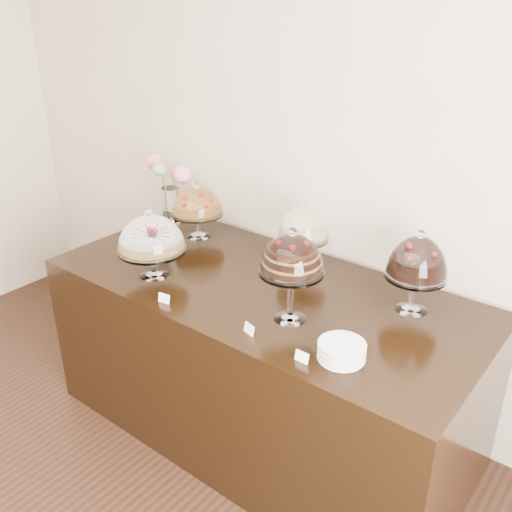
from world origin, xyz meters
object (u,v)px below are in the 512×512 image
Objects in this scene: cake_stand_fruit_tart at (197,203)px; plate_stack at (342,351)px; cake_stand_choco_layer at (292,258)px; cake_stand_sugar_sponge at (151,236)px; cake_stand_dark_choco at (417,261)px; display_counter at (262,360)px; cake_stand_cheesecake at (303,227)px; flower_vase at (170,185)px.

cake_stand_fruit_tart is 1.42m from plate_stack.
cake_stand_fruit_tart is 1.81× the size of plate_stack.
cake_stand_choco_layer reaches higher than cake_stand_fruit_tart.
cake_stand_sugar_sponge is 1.14m from plate_stack.
plate_stack is (-0.06, -0.53, -0.21)m from cake_stand_dark_choco.
cake_stand_dark_choco reaches higher than cake_stand_sugar_sponge.
plate_stack is at bearing -2.13° from cake_stand_sugar_sponge.
display_counter is 5.57× the size of cake_stand_dark_choco.
plate_stack is at bearing -20.84° from cake_stand_choco_layer.
display_counter is at bearing -98.63° from cake_stand_cheesecake.
cake_stand_choco_layer is 1.18× the size of cake_stand_cheesecake.
cake_stand_cheesecake is 0.94× the size of cake_stand_dark_choco.
plate_stack is (1.30, -0.55, -0.17)m from cake_stand_fruit_tart.
cake_stand_dark_choco is 2.13× the size of plate_stack.
cake_stand_choco_layer reaches higher than cake_stand_sugar_sponge.
cake_stand_dark_choco is 0.97× the size of flower_vase.
cake_stand_cheesecake is 0.91× the size of flower_vase.
plate_stack is (0.34, -0.13, -0.26)m from cake_stand_choco_layer.
flower_vase reaches higher than cake_stand_cheesecake.
flower_vase is 1.73m from plate_stack.
cake_stand_cheesecake is 2.01× the size of plate_stack.
flower_vase is at bearing 160.91° from display_counter.
cake_stand_sugar_sponge reaches higher than cake_stand_fruit_tart.
display_counter is at bearing 26.76° from cake_stand_sugar_sponge.
cake_stand_fruit_tart is at bearing -177.76° from cake_stand_cheesecake.
plate_stack is at bearing -23.14° from cake_stand_fruit_tart.
cake_stand_choco_layer is 0.52m from cake_stand_cheesecake.
display_counter is 6.55× the size of cake_stand_fruit_tart.
cake_stand_sugar_sponge is 0.88× the size of flower_vase.
display_counter is 1.24m from flower_vase.
cake_stand_dark_choco is (0.68, 0.24, 0.69)m from display_counter.
cake_stand_fruit_tart is 0.31m from flower_vase.
cake_stand_dark_choco is (1.18, 0.49, 0.03)m from cake_stand_sugar_sponge.
cake_stand_dark_choco is at bearing 45.99° from cake_stand_choco_layer.
flower_vase is (-1.02, 0.05, 0.00)m from cake_stand_cheesecake.
cake_stand_cheesecake is at bearing 134.85° from plate_stack.
display_counter is at bearing 154.58° from plate_stack.
cake_stand_sugar_sponge is at bearing 177.87° from plate_stack.
cake_stand_cheesecake is 0.64m from cake_stand_dark_choco.
cake_stand_dark_choco is at bearing 22.61° from cake_stand_sugar_sponge.
cake_stand_sugar_sponge is 0.77m from cake_stand_cheesecake.
flower_vase is (-1.26, 0.50, -0.06)m from cake_stand_choco_layer.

